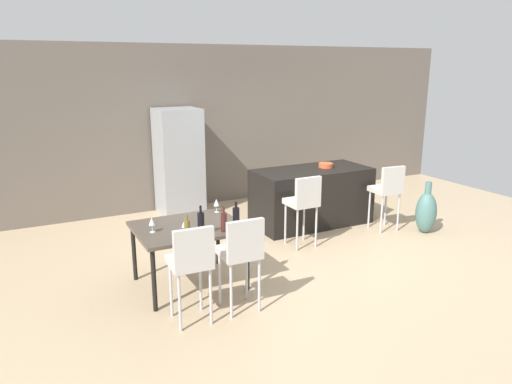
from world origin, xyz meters
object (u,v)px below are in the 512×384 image
object	(u,v)px
dining_chair_far	(241,250)
wine_bottle_near	(224,222)
dining_chair_near	(191,259)
fruit_bowl	(326,165)
wine_bottle_middle	(236,218)
wine_glass_end	(152,222)
kitchen_island	(311,197)
wine_glass_right	(216,203)
dining_table	(188,231)
wine_bottle_corner	(187,229)
floor_vase	(426,212)
wine_bottle_far	(201,224)
bar_chair_left	(304,200)
wine_glass_left	(185,224)
bar_chair_middle	(388,188)
refrigerator	(179,162)

from	to	relation	value
dining_chair_far	wine_bottle_near	world-z (taller)	dining_chair_far
dining_chair_near	fruit_bowl	bearing A→B (deg)	34.43
wine_bottle_middle	wine_glass_end	world-z (taller)	wine_bottle_middle
kitchen_island	wine_glass_right	world-z (taller)	kitchen_island
dining_table	fruit_bowl	bearing A→B (deg)	24.17
wine_bottle_corner	floor_vase	size ratio (longest dim) A/B	0.34
dining_table	dining_chair_far	world-z (taller)	dining_chair_far
wine_bottle_far	wine_glass_right	xyz separation A→B (m)	(0.48, 0.71, -0.01)
dining_chair_near	wine_glass_end	xyz separation A→B (m)	(-0.15, 0.83, 0.17)
bar_chair_left	wine_bottle_near	size ratio (longest dim) A/B	3.61
dining_chair_near	floor_vase	distance (m)	4.29
wine_bottle_far	wine_glass_left	bearing A→B (deg)	144.97
kitchen_island	wine_glass_left	world-z (taller)	kitchen_island
bar_chair_middle	dining_chair_near	bearing A→B (deg)	-160.73
dining_chair_far	wine_glass_left	size ratio (longest dim) A/B	6.03
wine_bottle_middle	wine_glass_right	xyz separation A→B (m)	(0.06, 0.71, -0.01)
dining_chair_near	wine_glass_end	size ratio (longest dim) A/B	6.03
dining_table	dining_chair_near	xyz separation A→B (m)	(-0.28, -0.86, 0.03)
dining_table	wine_bottle_corner	size ratio (longest dim) A/B	4.42
wine_glass_left	refrigerator	bearing A→B (deg)	72.67
wine_bottle_middle	refrigerator	size ratio (longest dim) A/B	0.18
wine_bottle_middle	wine_glass_end	bearing A→B (deg)	158.77
dining_chair_near	floor_vase	size ratio (longest dim) A/B	1.29
kitchen_island	floor_vase	bearing A→B (deg)	-41.78
dining_chair_far	wine_bottle_far	xyz separation A→B (m)	(-0.25, 0.49, 0.18)
fruit_bowl	floor_vase	world-z (taller)	fruit_bowl
wine_glass_end	refrigerator	size ratio (longest dim) A/B	0.09
bar_chair_middle	dining_chair_near	size ratio (longest dim) A/B	1.00
wine_glass_right	refrigerator	xyz separation A→B (m)	(0.32, 2.43, 0.06)
dining_table	wine_glass_right	distance (m)	0.64
wine_bottle_middle	wine_glass_left	bearing A→B (deg)	169.42
dining_table	bar_chair_middle	bearing A→B (deg)	7.21
wine_bottle_near	bar_chair_left	bearing A→B (deg)	26.86
wine_bottle_near	wine_bottle_middle	xyz separation A→B (m)	(0.15, -0.00, 0.02)
dining_table	wine_bottle_far	world-z (taller)	wine_bottle_far
wine_glass_right	wine_bottle_middle	bearing A→B (deg)	-94.54
kitchen_island	wine_bottle_middle	distance (m)	2.70
refrigerator	fruit_bowl	size ratio (longest dim) A/B	7.76
dining_chair_near	wine_glass_right	bearing A→B (deg)	57.12
kitchen_island	bar_chair_left	size ratio (longest dim) A/B	1.80
dining_table	wine_bottle_near	xyz separation A→B (m)	(0.29, -0.37, 0.18)
bar_chair_middle	dining_chair_near	world-z (taller)	same
wine_bottle_near	bar_chair_middle	bearing A→B (deg)	14.32
bar_chair_left	kitchen_island	bearing A→B (deg)	50.13
kitchen_island	floor_vase	xyz separation A→B (m)	(1.34, -1.19, -0.13)
bar_chair_middle	wine_bottle_middle	bearing A→B (deg)	-164.96
dining_chair_far	refrigerator	xyz separation A→B (m)	(0.55, 3.64, 0.22)
wine_bottle_corner	floor_vase	distance (m)	4.11
wine_bottle_near	wine_glass_end	world-z (taller)	wine_bottle_near
wine_bottle_near	wine_glass_end	xyz separation A→B (m)	(-0.72, 0.34, 0.01)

